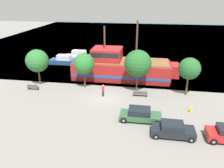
% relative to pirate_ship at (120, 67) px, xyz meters
% --- Properties ---
extents(ground_plane, '(160.00, 160.00, 0.00)m').
position_rel_pirate_ship_xyz_m(ground_plane, '(-1.12, -7.68, -1.85)').
color(ground_plane, gray).
extents(water_surface, '(80.00, 80.00, 0.00)m').
position_rel_pirate_ship_xyz_m(water_surface, '(-1.12, 36.32, -1.85)').
color(water_surface, '#33566B').
rests_on(water_surface, ground).
extents(pirate_ship, '(16.89, 5.14, 9.34)m').
position_rel_pirate_ship_xyz_m(pirate_ship, '(0.00, 0.00, 0.00)').
color(pirate_ship, '#A31E1E').
rests_on(pirate_ship, water_surface).
extents(moored_boat_dockside, '(7.21, 1.95, 1.87)m').
position_rel_pirate_ship_xyz_m(moored_boat_dockside, '(-9.67, 9.97, -1.17)').
color(moored_boat_dockside, silver).
rests_on(moored_boat_dockside, water_surface).
extents(moored_boat_outer, '(6.74, 2.09, 1.79)m').
position_rel_pirate_ship_xyz_m(moored_boat_outer, '(-11.60, 6.19, -1.19)').
color(moored_boat_outer, navy).
rests_on(moored_boat_outer, water_surface).
extents(parked_car_curb_front, '(4.51, 1.87, 1.49)m').
position_rel_pirate_ship_xyz_m(parked_car_curb_front, '(3.77, -12.76, -1.11)').
color(parked_car_curb_front, '#2D5B38').
rests_on(parked_car_curb_front, ground_plane).
extents(parked_car_curb_rear, '(4.15, 1.83, 1.48)m').
position_rel_pirate_ship_xyz_m(parked_car_curb_rear, '(7.02, -15.14, -1.12)').
color(parked_car_curb_rear, black).
rests_on(parked_car_curb_rear, ground_plane).
extents(fire_hydrant, '(0.42, 0.25, 0.76)m').
position_rel_pirate_ship_xyz_m(fire_hydrant, '(9.62, -9.96, -1.44)').
color(fire_hydrant, yellow).
rests_on(fire_hydrant, ground_plane).
extents(bench_promenade_east, '(1.90, 0.45, 0.85)m').
position_rel_pirate_ship_xyz_m(bench_promenade_east, '(3.54, -6.63, -1.41)').
color(bench_promenade_east, '#4C4742').
rests_on(bench_promenade_east, ground_plane).
extents(bench_promenade_west, '(1.57, 0.45, 0.85)m').
position_rel_pirate_ship_xyz_m(bench_promenade_west, '(-11.94, -6.83, -1.42)').
color(bench_promenade_west, '#4C4742').
rests_on(bench_promenade_west, ground_plane).
extents(pedestrian_walking_near, '(0.32, 0.32, 1.67)m').
position_rel_pirate_ship_xyz_m(pedestrian_walking_near, '(-1.45, -7.29, -1.01)').
color(pedestrian_walking_near, '#232838').
rests_on(pedestrian_walking_near, ground_plane).
extents(tree_row_east, '(3.38, 3.38, 5.45)m').
position_rel_pirate_ship_xyz_m(tree_row_east, '(-11.94, -4.60, 1.90)').
color(tree_row_east, brown).
rests_on(tree_row_east, ground_plane).
extents(tree_row_mideast, '(3.06, 3.06, 5.18)m').
position_rel_pirate_ship_xyz_m(tree_row_mideast, '(-4.76, -4.65, 1.78)').
color(tree_row_mideast, brown).
rests_on(tree_row_mideast, ground_plane).
extents(tree_row_midwest, '(3.77, 3.77, 5.97)m').
position_rel_pirate_ship_xyz_m(tree_row_midwest, '(2.97, -4.69, 2.23)').
color(tree_row_midwest, brown).
rests_on(tree_row_midwest, ground_plane).
extents(tree_row_west, '(2.92, 2.92, 5.28)m').
position_rel_pirate_ship_xyz_m(tree_row_west, '(9.81, -5.06, 1.96)').
color(tree_row_west, brown).
rests_on(tree_row_west, ground_plane).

